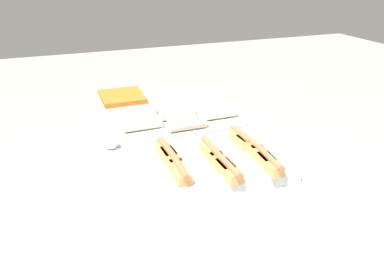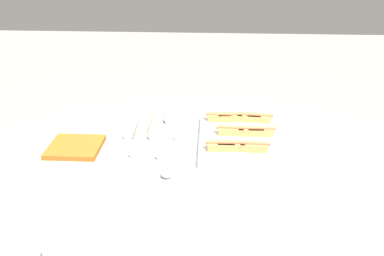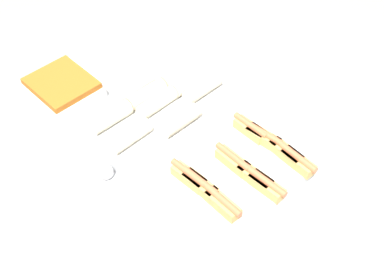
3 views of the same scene
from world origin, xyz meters
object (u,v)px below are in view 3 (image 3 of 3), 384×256
(tray_hotdogs, at_px, (239,171))
(tray_side_front, at_px, (63,88))
(tray_wraps, at_px, (158,109))
(serving_spoon_near, at_px, (103,170))

(tray_hotdogs, xyz_separation_m, tray_side_front, (-0.74, -0.18, -0.00))
(tray_wraps, xyz_separation_m, tray_side_front, (-0.34, -0.18, -0.01))
(tray_hotdogs, bearing_deg, tray_wraps, 179.67)
(tray_side_front, bearing_deg, serving_spoon_near, -17.32)
(serving_spoon_near, bearing_deg, tray_wraps, 103.45)
(tray_wraps, relative_size, serving_spoon_near, 2.14)
(serving_spoon_near, bearing_deg, tray_side_front, 162.68)
(tray_wraps, bearing_deg, serving_spoon_near, -76.55)
(tray_hotdogs, relative_size, serving_spoon_near, 1.91)
(tray_hotdogs, relative_size, tray_wraps, 0.90)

